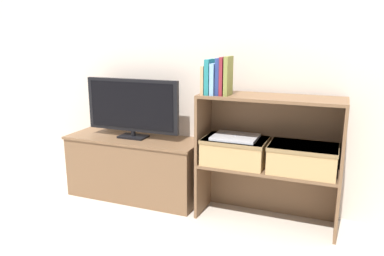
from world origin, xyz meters
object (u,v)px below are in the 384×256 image
(book_teal, at_px, (210,77))
(book_skyblue, at_px, (215,79))
(book_olive, at_px, (228,76))
(storage_basket_right, at_px, (303,157))
(book_navy, at_px, (220,77))
(storage_basket_left, at_px, (235,150))
(book_tan, at_px, (205,80))
(laptop, at_px, (235,137))
(book_maroon, at_px, (224,76))
(tv, at_px, (132,107))
(tv_stand, at_px, (135,167))

(book_teal, xyz_separation_m, book_skyblue, (0.04, 0.00, -0.01))
(book_olive, bearing_deg, storage_basket_right, 5.34)
(book_navy, height_order, storage_basket_left, book_navy)
(book_skyblue, distance_m, book_olive, 0.10)
(book_tan, height_order, book_navy, book_navy)
(laptop, bearing_deg, book_teal, -164.95)
(book_tan, bearing_deg, book_olive, -0.00)
(storage_basket_right, bearing_deg, laptop, -180.00)
(book_maroon, bearing_deg, book_olive, 0.00)
(tv, xyz_separation_m, laptop, (0.84, -0.03, -0.15))
(storage_basket_right, xyz_separation_m, laptop, (-0.46, -0.00, 0.09))
(storage_basket_right, distance_m, laptop, 0.47)
(book_skyblue, height_order, laptop, book_skyblue)
(book_skyblue, distance_m, storage_basket_left, 0.52)
(tv_stand, bearing_deg, storage_basket_left, -2.26)
(tv_stand, distance_m, book_tan, 0.97)
(book_tan, bearing_deg, book_navy, -0.00)
(book_maroon, bearing_deg, laptop, 30.64)
(tv, bearing_deg, book_olive, -5.69)
(tv, distance_m, book_navy, 0.78)
(book_tan, bearing_deg, book_skyblue, -0.00)
(book_olive, bearing_deg, book_navy, 180.00)
(book_navy, height_order, book_maroon, book_maroon)
(book_olive, xyz_separation_m, storage_basket_right, (0.51, 0.05, -0.52))
(book_tan, xyz_separation_m, book_skyblue, (0.07, -0.00, 0.01))
(book_skyblue, height_order, storage_basket_right, book_skyblue)
(tv_stand, xyz_separation_m, storage_basket_right, (1.30, -0.03, 0.25))
(tv_stand, xyz_separation_m, book_maroon, (0.76, -0.08, 0.77))
(book_tan, height_order, book_olive, book_olive)
(laptop, bearing_deg, book_maroon, -149.36)
(book_navy, relative_size, book_maroon, 0.97)
(book_teal, xyz_separation_m, laptop, (0.18, 0.05, -0.42))
(book_olive, bearing_deg, book_teal, 180.00)
(tv_stand, height_order, book_teal, book_teal)
(tv_stand, bearing_deg, book_navy, -6.29)
(tv, distance_m, book_olive, 0.84)
(book_navy, bearing_deg, book_tan, 180.00)
(storage_basket_right, bearing_deg, book_skyblue, -175.48)
(tv_stand, relative_size, book_navy, 4.44)
(tv_stand, height_order, storage_basket_left, storage_basket_left)
(tv_stand, distance_m, tv, 0.50)
(book_skyblue, bearing_deg, tv, 173.56)
(book_maroon, bearing_deg, book_tan, 180.00)
(tv, xyz_separation_m, storage_basket_left, (0.84, -0.03, -0.25))
(storage_basket_left, relative_size, laptop, 1.42)
(tv_stand, distance_m, book_maroon, 1.08)
(storage_basket_left, bearing_deg, laptop, -153.43)
(storage_basket_left, bearing_deg, book_maroon, -149.36)
(book_teal, distance_m, book_olive, 0.13)
(storage_basket_right, bearing_deg, book_olive, -174.66)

